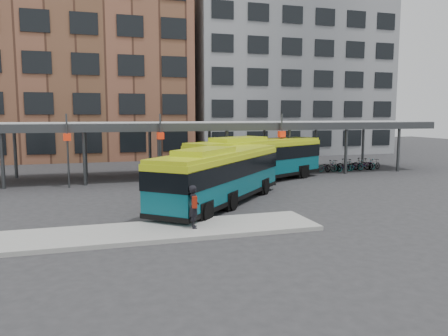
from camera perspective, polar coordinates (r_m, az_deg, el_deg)
ground at (r=21.91m, az=3.53°, el=-5.50°), size 120.00×120.00×0.00m
boarding_island at (r=17.77m, az=-9.99°, el=-8.25°), size 14.00×3.00×0.18m
canopy at (r=33.75m, az=-4.16°, el=5.56°), size 40.00×6.53×4.80m
building_brick at (r=52.48m, az=-20.04°, el=13.42°), size 26.00×14.00×22.00m
building_grey at (r=57.34m, az=7.58°, el=12.18°), size 24.00×14.00×20.00m
bus_front at (r=22.98m, az=-0.42°, el=-0.82°), size 9.26×9.97×3.10m
bus_rear at (r=30.67m, az=4.34°, el=1.26°), size 11.56×7.69×3.24m
pedestrian at (r=17.66m, az=-3.94°, el=-5.02°), size 0.48×0.69×1.74m
bike_rack at (r=38.55m, az=16.30°, el=0.36°), size 6.39×1.47×1.05m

